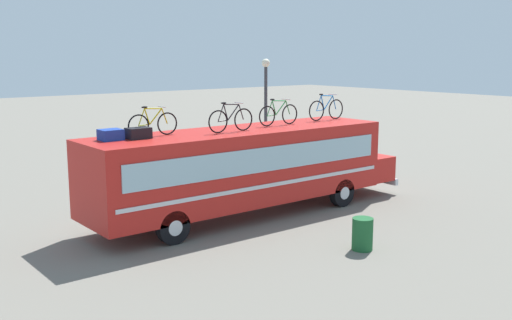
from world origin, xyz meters
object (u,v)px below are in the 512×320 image
(luggage_bag_2, at_px, (138,133))
(street_lamp, at_px, (266,103))
(bus, at_px, (247,166))
(luggage_bag_1, at_px, (111,135))
(rooftop_bicycle_1, at_px, (153,124))
(trash_bin, at_px, (362,234))
(rooftop_bicycle_2, at_px, (231,119))
(rooftop_bicycle_4, at_px, (326,109))
(rooftop_bicycle_3, at_px, (278,114))

(luggage_bag_2, xyz_separation_m, street_lamp, (8.33, 4.39, 0.16))
(bus, bearing_deg, street_lamp, 45.07)
(luggage_bag_1, relative_size, luggage_bag_2, 0.91)
(rooftop_bicycle_1, distance_m, trash_bin, 6.84)
(rooftop_bicycle_1, height_order, rooftop_bicycle_2, rooftop_bicycle_2)
(rooftop_bicycle_4, bearing_deg, bus, -175.94)
(bus, relative_size, rooftop_bicycle_3, 6.94)
(rooftop_bicycle_2, relative_size, rooftop_bicycle_4, 0.97)
(rooftop_bicycle_2, bearing_deg, bus, 18.70)
(rooftop_bicycle_1, xyz_separation_m, trash_bin, (3.49, -5.17, -2.81))
(luggage_bag_2, height_order, trash_bin, luggage_bag_2)
(luggage_bag_2, xyz_separation_m, rooftop_bicycle_4, (7.69, 0.12, 0.25))
(rooftop_bicycle_1, xyz_separation_m, street_lamp, (7.74, 4.18, -0.06))
(rooftop_bicycle_4, height_order, street_lamp, street_lamp)
(luggage_bag_1, relative_size, rooftop_bicycle_3, 0.36)
(trash_bin, bearing_deg, rooftop_bicycle_2, 103.97)
(trash_bin, xyz_separation_m, street_lamp, (4.25, 9.35, 2.75))
(bus, xyz_separation_m, rooftop_bicycle_3, (1.48, 0.14, 1.59))
(rooftop_bicycle_1, relative_size, rooftop_bicycle_4, 0.94)
(luggage_bag_2, xyz_separation_m, rooftop_bicycle_1, (0.59, 0.21, 0.22))
(rooftop_bicycle_1, xyz_separation_m, rooftop_bicycle_4, (7.10, -0.10, 0.03))
(luggage_bag_2, bearing_deg, trash_bin, -50.52)
(luggage_bag_2, xyz_separation_m, rooftop_bicycle_3, (5.27, -0.02, 0.22))
(luggage_bag_2, distance_m, rooftop_bicycle_3, 5.27)
(bus, distance_m, rooftop_bicycle_1, 3.59)
(luggage_bag_2, relative_size, rooftop_bicycle_2, 0.40)
(rooftop_bicycle_1, relative_size, trash_bin, 1.83)
(rooftop_bicycle_4, height_order, trash_bin, rooftop_bicycle_4)
(rooftop_bicycle_2, distance_m, street_lamp, 7.23)
(rooftop_bicycle_2, height_order, street_lamp, street_lamp)
(luggage_bag_2, height_order, rooftop_bicycle_2, rooftop_bicycle_2)
(street_lamp, bearing_deg, bus, -134.93)
(bus, relative_size, trash_bin, 13.25)
(bus, distance_m, luggage_bag_2, 4.03)
(rooftop_bicycle_1, xyz_separation_m, rooftop_bicycle_2, (2.36, -0.65, 0.02))
(rooftop_bicycle_2, bearing_deg, luggage_bag_1, 170.05)
(rooftop_bicycle_2, distance_m, rooftop_bicycle_4, 4.76)
(rooftop_bicycle_4, bearing_deg, rooftop_bicycle_1, 179.23)
(rooftop_bicycle_1, bearing_deg, rooftop_bicycle_2, -15.44)
(rooftop_bicycle_1, bearing_deg, luggage_bag_2, -160.30)
(luggage_bag_1, height_order, rooftop_bicycle_1, rooftop_bicycle_1)
(rooftop_bicycle_3, bearing_deg, trash_bin, -103.54)
(rooftop_bicycle_3, distance_m, street_lamp, 5.37)
(rooftop_bicycle_1, xyz_separation_m, rooftop_bicycle_3, (4.68, -0.23, 0.01))
(bus, height_order, rooftop_bicycle_1, rooftop_bicycle_1)
(luggage_bag_2, bearing_deg, rooftop_bicycle_4, 0.87)
(bus, relative_size, luggage_bag_1, 19.39)
(luggage_bag_2, relative_size, rooftop_bicycle_1, 0.41)
(bus, height_order, trash_bin, bus)
(rooftop_bicycle_2, bearing_deg, street_lamp, 41.99)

